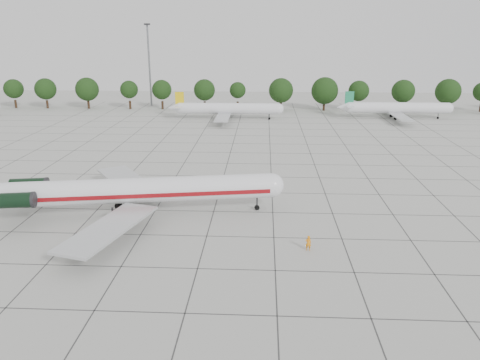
{
  "coord_description": "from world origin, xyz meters",
  "views": [
    {
      "loc": [
        6.57,
        -58.78,
        23.43
      ],
      "look_at": [
        3.4,
        3.22,
        3.5
      ],
      "focal_mm": 35.0,
      "sensor_mm": 36.0,
      "label": 1
    }
  ],
  "objects": [
    {
      "name": "bg_airliner_c",
      "position": [
        -3.28,
        68.72,
        2.91
      ],
      "size": [
        28.24,
        27.2,
        7.4
      ],
      "color": "silver",
      "rests_on": "ground"
    },
    {
      "name": "tree_line",
      "position": [
        -11.68,
        85.0,
        5.98
      ],
      "size": [
        249.86,
        8.44,
        10.22
      ],
      "color": "#332114",
      "rests_on": "ground"
    },
    {
      "name": "floodlight_mast",
      "position": [
        -30.0,
        92.0,
        14.28
      ],
      "size": [
        1.6,
        1.6,
        25.45
      ],
      "color": "slate",
      "rests_on": "ground"
    },
    {
      "name": "bg_airliner_d",
      "position": [
        43.38,
        72.31,
        2.91
      ],
      "size": [
        28.24,
        27.2,
        7.4
      ],
      "color": "silver",
      "rests_on": "ground"
    },
    {
      "name": "main_airliner",
      "position": [
        -12.11,
        -2.18,
        3.5
      ],
      "size": [
        42.0,
        32.79,
        9.92
      ],
      "rotation": [
        0.0,
        0.0,
        0.17
      ],
      "color": "silver",
      "rests_on": "ground"
    },
    {
      "name": "ground_crew",
      "position": [
        11.74,
        -11.17,
        0.88
      ],
      "size": [
        0.65,
        0.43,
        1.76
      ],
      "primitive_type": "imported",
      "rotation": [
        0.0,
        0.0,
        3.16
      ],
      "color": "orange",
      "rests_on": "ground"
    },
    {
      "name": "apron_joints",
      "position": [
        0.0,
        15.0,
        0.01
      ],
      "size": [
        170.0,
        170.0,
        0.02
      ],
      "primitive_type": "cube",
      "color": "#383838",
      "rests_on": "ground"
    },
    {
      "name": "ground",
      "position": [
        0.0,
        0.0,
        0.0
      ],
      "size": [
        260.0,
        260.0,
        0.0
      ],
      "primitive_type": "plane",
      "color": "#B8B8B0",
      "rests_on": "ground"
    }
  ]
}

